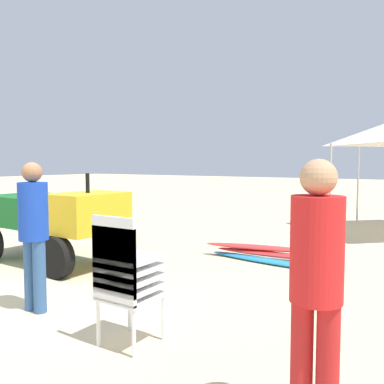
% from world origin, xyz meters
% --- Properties ---
extents(ground, '(80.00, 80.00, 0.00)m').
position_xyz_m(ground, '(0.00, 0.00, 0.00)').
color(ground, beige).
extents(utility_cart, '(2.59, 1.36, 1.50)m').
position_xyz_m(utility_cart, '(-0.84, 1.32, 0.78)').
color(utility_cart, '#146023').
rests_on(utility_cart, ground).
extents(stacked_plastic_chairs, '(0.48, 0.48, 1.20)m').
position_xyz_m(stacked_plastic_chairs, '(2.21, -0.39, 0.70)').
color(stacked_plastic_chairs, white).
rests_on(stacked_plastic_chairs, ground).
extents(surfboard_pile, '(2.23, 0.76, 0.24)m').
position_xyz_m(surfboard_pile, '(2.01, 3.34, 0.12)').
color(surfboard_pile, '#268CCC').
rests_on(surfboard_pile, ground).
extents(lifeguard_near_left, '(0.32, 0.32, 1.67)m').
position_xyz_m(lifeguard_near_left, '(0.77, -0.25, 0.96)').
color(lifeguard_near_left, '#33598C').
rests_on(lifeguard_near_left, ground).
extents(lifeguard_near_center, '(0.32, 0.32, 1.69)m').
position_xyz_m(lifeguard_near_center, '(3.98, -0.62, 0.97)').
color(lifeguard_near_center, red).
rests_on(lifeguard_near_center, ground).
extents(cooler_box, '(0.55, 0.34, 0.32)m').
position_xyz_m(cooler_box, '(1.23, 0.80, 0.16)').
color(cooler_box, blue).
rests_on(cooler_box, ground).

